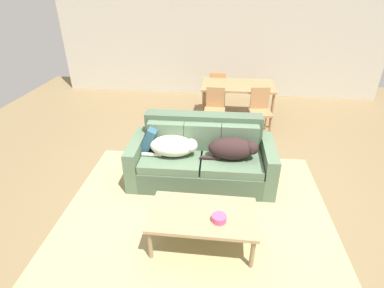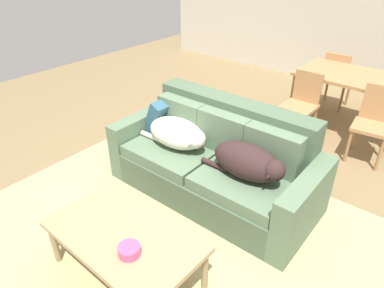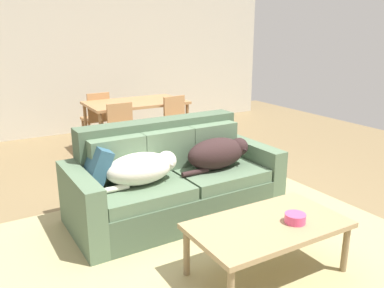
{
  "view_description": "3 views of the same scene",
  "coord_description": "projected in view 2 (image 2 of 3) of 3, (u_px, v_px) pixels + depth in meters",
  "views": [
    {
      "loc": [
        0.24,
        -3.75,
        2.7
      ],
      "look_at": [
        -0.18,
        -0.01,
        0.62
      ],
      "focal_mm": 28.23,
      "sensor_mm": 36.0,
      "label": 1
    },
    {
      "loc": [
        1.67,
        -2.32,
        2.3
      ],
      "look_at": [
        -0.27,
        -0.04,
        0.53
      ],
      "focal_mm": 32.68,
      "sensor_mm": 36.0,
      "label": 2
    },
    {
      "loc": [
        -1.76,
        -3.27,
        1.82
      ],
      "look_at": [
        0.11,
        -0.04,
        0.75
      ],
      "focal_mm": 37.2,
      "sensor_mm": 36.0,
      "label": 3
    }
  ],
  "objects": [
    {
      "name": "area_rug",
      "position": [
        152.0,
        239.0,
        3.09
      ],
      "size": [
        3.51,
        3.21,
        0.01
      ],
      "primitive_type": "cube",
      "rotation": [
        0.0,
        0.0,
        0.02
      ],
      "color": "tan",
      "rests_on": "ground"
    },
    {
      "name": "throw_pillow_by_left_arm",
      "position": [
        163.0,
        114.0,
        3.83
      ],
      "size": [
        0.28,
        0.39,
        0.4
      ],
      "primitive_type": "cube",
      "rotation": [
        0.0,
        0.41,
        -0.02
      ],
      "color": "#2D5468",
      "rests_on": "couch"
    },
    {
      "name": "couch",
      "position": [
        217.0,
        162.0,
        3.52
      ],
      "size": [
        2.1,
        0.98,
        0.93
      ],
      "rotation": [
        0.0,
        0.0,
        0.02
      ],
      "color": "#465B44",
      "rests_on": "ground"
    },
    {
      "name": "dining_chair_near_right",
      "position": [
        374.0,
        120.0,
        4.02
      ],
      "size": [
        0.45,
        0.45,
        0.88
      ],
      "rotation": [
        0.0,
        0.0,
        0.13
      ],
      "color": "#AA7A4C",
      "rests_on": "ground"
    },
    {
      "name": "dog_on_left_cushion",
      "position": [
        178.0,
        133.0,
        3.52
      ],
      "size": [
        0.79,
        0.4,
        0.28
      ],
      "rotation": [
        0.0,
        0.0,
        0.02
      ],
      "color": "silver",
      "rests_on": "couch"
    },
    {
      "name": "back_partition",
      "position": [
        369.0,
        7.0,
        5.56
      ],
      "size": [
        8.0,
        0.12,
        2.7
      ],
      "primitive_type": "cube",
      "color": "beige",
      "rests_on": "ground"
    },
    {
      "name": "dining_chair_far_left",
      "position": [
        336.0,
        78.0,
        5.26
      ],
      "size": [
        0.42,
        0.42,
        0.87
      ],
      "rotation": [
        0.0,
        0.0,
        3.19
      ],
      "color": "#AA7A4C",
      "rests_on": "ground"
    },
    {
      "name": "bowl_on_coffee_table",
      "position": [
        129.0,
        250.0,
        2.38
      ],
      "size": [
        0.16,
        0.16,
        0.07
      ],
      "primitive_type": "cylinder",
      "color": "#EA4C7F",
      "rests_on": "coffee_table"
    },
    {
      "name": "dog_on_right_cushion",
      "position": [
        249.0,
        162.0,
        3.04
      ],
      "size": [
        0.8,
        0.34,
        0.31
      ],
      "rotation": [
        0.0,
        0.0,
        0.02
      ],
      "color": "#301F1F",
      "rests_on": "couch"
    },
    {
      "name": "dining_chair_near_left",
      "position": [
        302.0,
        102.0,
        4.49
      ],
      "size": [
        0.4,
        0.4,
        0.86
      ],
      "rotation": [
        0.0,
        0.0,
        0.0
      ],
      "color": "#AA7A4C",
      "rests_on": "ground"
    },
    {
      "name": "ground_plane",
      "position": [
        215.0,
        195.0,
        3.62
      ],
      "size": [
        10.0,
        10.0,
        0.0
      ],
      "primitive_type": "plane",
      "color": "olive"
    },
    {
      "name": "dining_table",
      "position": [
        357.0,
        81.0,
        4.54
      ],
      "size": [
        1.47,
        0.88,
        0.77
      ],
      "color": "#AA7A4C",
      "rests_on": "ground"
    },
    {
      "name": "coffee_table",
      "position": [
        124.0,
        238.0,
        2.58
      ],
      "size": [
        1.18,
        0.67,
        0.43
      ],
      "color": "tan",
      "rests_on": "ground"
    }
  ]
}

